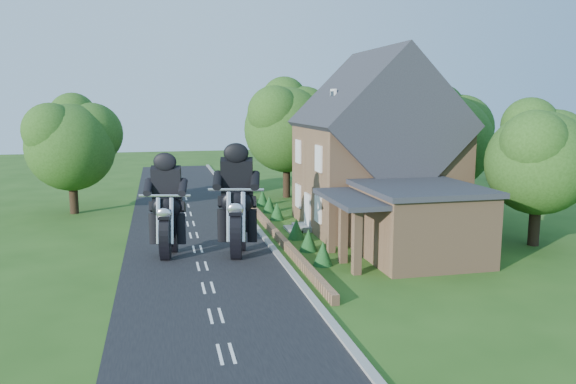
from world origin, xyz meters
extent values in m
plane|color=#264C15|center=(0.00, 0.00, 0.00)|extent=(120.00, 120.00, 0.00)
cube|color=black|center=(0.00, 0.00, 0.01)|extent=(7.00, 80.00, 0.02)
cube|color=gray|center=(3.65, 0.00, 0.06)|extent=(0.30, 80.00, 0.12)
cube|color=#9B724F|center=(4.30, 5.00, 0.20)|extent=(0.30, 22.00, 0.40)
cube|color=#9B724F|center=(10.50, 6.00, 3.00)|extent=(8.00, 8.00, 6.00)
cube|color=#26272D|center=(10.50, 6.00, 6.00)|extent=(8.48, 8.64, 8.48)
cube|color=#9B724F|center=(12.50, 6.00, 9.20)|extent=(0.60, 0.90, 1.60)
cube|color=white|center=(7.90, 6.00, 7.50)|extent=(0.12, 0.80, 0.90)
cube|color=black|center=(7.84, 6.00, 7.50)|extent=(0.04, 0.55, 0.65)
cube|color=white|center=(6.44, 6.00, 1.05)|extent=(0.10, 1.10, 2.10)
cube|color=gray|center=(6.10, 6.00, 0.15)|extent=(0.80, 1.60, 0.30)
cube|color=gray|center=(5.60, 6.00, 0.07)|extent=(0.80, 1.60, 0.15)
cube|color=white|center=(6.44, 3.80, 1.60)|extent=(0.10, 1.10, 1.40)
cube|color=black|center=(6.42, 3.80, 1.60)|extent=(0.04, 0.92, 1.22)
cube|color=white|center=(6.44, 8.20, 1.60)|extent=(0.10, 1.10, 1.40)
cube|color=black|center=(6.42, 8.20, 1.60)|extent=(0.04, 0.92, 1.22)
cube|color=white|center=(6.44, 3.80, 4.30)|extent=(0.10, 1.10, 1.40)
cube|color=black|center=(6.42, 3.80, 4.30)|extent=(0.04, 0.92, 1.22)
cube|color=white|center=(6.44, 8.20, 4.30)|extent=(0.10, 1.10, 1.40)
cube|color=black|center=(6.42, 8.20, 4.30)|extent=(0.04, 0.92, 1.22)
cube|color=#9B724F|center=(10.00, -0.80, 1.60)|extent=(5.00, 5.60, 3.20)
cube|color=#26272D|center=(10.00, -0.80, 3.32)|extent=(5.30, 5.94, 0.24)
cube|color=#26272D|center=(6.90, -0.80, 2.95)|extent=(2.60, 5.32, 0.22)
cube|color=#9B724F|center=(6.30, -2.60, 1.40)|extent=(0.35, 0.35, 2.80)
cube|color=#9B724F|center=(6.30, -0.80, 1.40)|extent=(0.35, 0.35, 2.80)
cube|color=#9B724F|center=(6.30, 1.00, 1.40)|extent=(0.35, 0.35, 2.80)
cylinder|color=black|center=(17.00, 0.00, 1.40)|extent=(0.56, 0.56, 2.80)
sphere|color=#224614|center=(17.00, 0.00, 4.23)|extent=(5.20, 5.20, 5.20)
sphere|color=#224614|center=(18.17, 0.52, 5.01)|extent=(3.74, 3.74, 3.74)
sphere|color=#224614|center=(16.09, -0.78, 5.27)|extent=(3.22, 3.22, 3.22)
sphere|color=#224614|center=(17.10, 1.04, 6.05)|extent=(2.86, 2.86, 2.86)
cylinder|color=black|center=(16.50, 8.50, 1.50)|extent=(0.56, 0.56, 3.00)
sphere|color=#224614|center=(16.50, 8.50, 4.65)|extent=(6.00, 6.00, 6.00)
sphere|color=#224614|center=(17.85, 9.10, 5.55)|extent=(4.32, 4.32, 4.32)
sphere|color=#224614|center=(15.45, 7.60, 5.85)|extent=(3.72, 3.72, 3.72)
sphere|color=#224614|center=(16.60, 9.70, 6.75)|extent=(3.30, 3.30, 3.30)
cylinder|color=black|center=(14.00, 16.00, 1.80)|extent=(0.56, 0.56, 3.60)
sphere|color=#224614|center=(14.00, 16.00, 5.58)|extent=(7.20, 7.20, 7.20)
sphere|color=#224614|center=(15.62, 16.72, 6.66)|extent=(5.18, 5.18, 5.18)
sphere|color=#224614|center=(12.74, 14.92, 7.02)|extent=(4.46, 4.46, 4.46)
sphere|color=#224614|center=(14.10, 17.44, 8.10)|extent=(3.96, 3.96, 3.96)
cylinder|color=black|center=(8.00, 17.00, 1.70)|extent=(0.56, 0.56, 3.40)
sphere|color=#224614|center=(8.00, 17.00, 5.16)|extent=(6.40, 6.40, 6.40)
sphere|color=#224614|center=(9.44, 17.64, 6.12)|extent=(4.61, 4.61, 4.61)
sphere|color=#224614|center=(6.88, 16.04, 6.44)|extent=(3.97, 3.97, 3.97)
sphere|color=#224614|center=(8.10, 18.28, 7.40)|extent=(3.52, 3.52, 3.52)
cylinder|color=black|center=(-7.00, 14.00, 1.40)|extent=(0.56, 0.56, 2.80)
sphere|color=#224614|center=(-7.00, 14.00, 4.34)|extent=(5.60, 5.60, 5.60)
sphere|color=#224614|center=(-5.74, 14.56, 5.18)|extent=(4.03, 4.03, 4.03)
sphere|color=#224614|center=(-7.98, 13.16, 5.46)|extent=(3.47, 3.47, 3.47)
sphere|color=#224614|center=(-6.90, 15.12, 6.30)|extent=(3.08, 3.08, 3.08)
cone|color=#133E17|center=(5.30, -1.00, 0.55)|extent=(0.90, 0.90, 1.10)
cone|color=#133E17|center=(5.30, 1.50, 0.55)|extent=(0.90, 0.90, 1.10)
cone|color=#133E17|center=(5.30, 4.00, 0.55)|extent=(0.90, 0.90, 1.10)
cone|color=#133E17|center=(5.30, 9.00, 0.55)|extent=(0.90, 0.90, 1.10)
cone|color=#133E17|center=(5.30, 11.50, 0.55)|extent=(0.90, 0.90, 1.10)
cone|color=#133E17|center=(5.30, 14.00, 0.55)|extent=(0.90, 0.90, 1.10)
camera|label=1|loc=(-1.68, -24.34, 7.25)|focal=35.00mm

